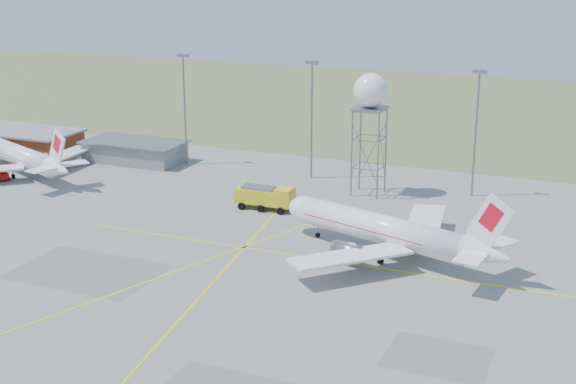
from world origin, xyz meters
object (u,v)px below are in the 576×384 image
at_px(airliner_far, 22,157).
at_px(radar_tower, 370,127).
at_px(airliner_main, 384,230).
at_px(fire_truck, 266,198).
at_px(baggage_tug, 3,176).

bearing_deg(airliner_far, radar_tower, -144.81).
height_order(airliner_main, airliner_far, airliner_main).
xyz_separation_m(radar_tower, fire_truck, (-11.94, -13.88, -9.37)).
height_order(airliner_main, radar_tower, radar_tower).
height_order(airliner_far, fire_truck, airliner_far).
relative_size(airliner_main, baggage_tug, 11.44).
xyz_separation_m(radar_tower, baggage_tug, (-60.92, -16.52, -10.43)).
bearing_deg(radar_tower, baggage_tug, -164.83).
bearing_deg(airliner_far, airliner_main, -167.36).
height_order(airliner_far, baggage_tug, airliner_far).
bearing_deg(airliner_far, fire_truck, -158.22).
relative_size(radar_tower, baggage_tug, 6.91).
xyz_separation_m(airliner_main, airliner_far, (-70.50, 13.70, -0.24)).
xyz_separation_m(airliner_far, baggage_tug, (-0.70, -4.21, -2.56)).
relative_size(airliner_main, fire_truck, 3.58).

